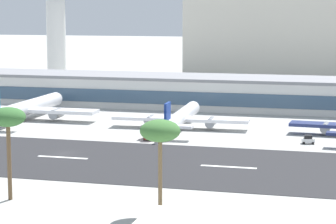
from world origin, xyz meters
TOP-DOWN VIEW (x-y plane):
  - ground_plane at (0.00, 0.00)m, footprint 1400.00×1400.00m
  - runway_strip at (0.00, -4.64)m, footprint 800.00×41.81m
  - runway_centreline_dash_4 at (1.45, -4.64)m, footprint 12.00×1.20m
  - runway_centreline_dash_5 at (39.49, -4.64)m, footprint 12.00×1.20m
  - terminal_building at (18.07, 85.96)m, footprint 211.56×24.49m
  - control_tower at (-58.95, 129.95)m, footprint 17.25×17.25m
  - distant_hotel_block at (52.21, 215.64)m, footprint 147.96×25.56m
  - airliner_blue_tail_gate_0 at (-31.78, 43.53)m, footprint 45.24×51.39m
  - airliner_navy_tail_gate_1 at (17.57, 40.12)m, footprint 38.85×45.73m
  - service_box_truck_0 at (13.81, 22.65)m, footprint 3.79×6.39m
  - service_baggage_tug_1 at (53.88, 26.83)m, footprint 3.45×2.39m
  - palm_tree_0 at (6.89, -40.35)m, footprint 6.21×6.21m
  - palm_tree_1 at (34.47, -40.80)m, footprint 6.67×6.67m

SIDE VIEW (x-z plane):
  - ground_plane at x=0.00m, z-range 0.00..0.00m
  - runway_strip at x=0.00m, z-range 0.00..0.08m
  - runway_centreline_dash_4 at x=1.45m, z-range 0.08..0.09m
  - runway_centreline_dash_5 at x=39.49m, z-range 0.08..0.09m
  - service_baggage_tug_1 at x=53.88m, z-range -0.05..2.15m
  - service_box_truck_0 at x=13.81m, z-range 0.16..3.41m
  - airliner_navy_tail_gate_1 at x=17.57m, z-range -1.73..7.81m
  - airliner_blue_tail_gate_0 at x=-31.78m, z-range -1.95..8.78m
  - terminal_building at x=18.07m, z-range 0.00..10.67m
  - palm_tree_1 at x=34.47m, z-range 5.64..21.09m
  - palm_tree_0 at x=6.89m, z-range 6.09..22.54m
  - distant_hotel_block at x=52.21m, z-range 0.00..48.20m
  - control_tower at x=-58.95m, z-range 6.09..51.84m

